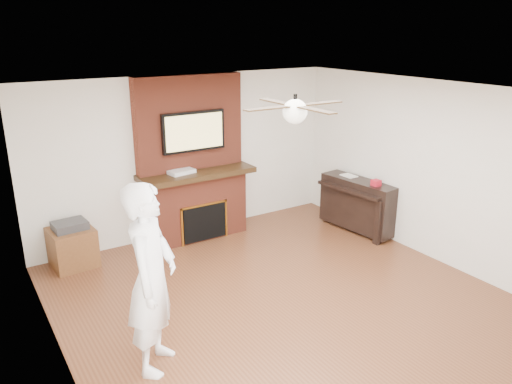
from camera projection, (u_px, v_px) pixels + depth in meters
room_shell at (293, 207)px, 5.55m from camera, size 5.36×5.86×2.86m
fireplace at (194, 175)px, 7.68m from camera, size 1.78×0.64×2.50m
tv at (194, 131)px, 7.42m from camera, size 1.00×0.08×0.60m
ceiling_fan at (295, 110)px, 5.21m from camera, size 1.21×1.21×0.31m
person at (152, 279)px, 4.63m from camera, size 0.79×0.82×1.88m
side_table at (72, 245)px, 6.87m from camera, size 0.61×0.61×0.65m
piano at (358, 204)px, 8.02m from camera, size 0.63×1.34×0.94m
cable_box at (182, 172)px, 7.44m from camera, size 0.42×0.28×0.05m
candle_orange at (192, 238)px, 7.70m from camera, size 0.06×0.06×0.11m
candle_green at (204, 237)px, 7.80m from camera, size 0.07×0.07×0.08m
candle_cream at (212, 233)px, 7.89m from camera, size 0.08×0.08×0.13m
candle_blue at (216, 234)px, 7.92m from camera, size 0.06×0.06×0.08m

